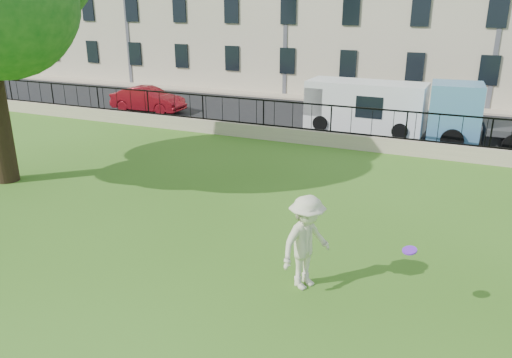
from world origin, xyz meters
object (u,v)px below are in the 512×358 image
at_px(white_van, 365,106).
at_px(blue_truck, 509,118).
at_px(red_sedan, 148,100).
at_px(man, 306,243).
at_px(frisbee, 410,250).

bearing_deg(white_van, blue_truck, -7.94).
relative_size(red_sedan, blue_truck, 0.66).
xyz_separation_m(red_sedan, blue_truck, (17.66, -0.38, 0.61)).
distance_m(man, white_van, 14.34).
bearing_deg(red_sedan, blue_truck, -93.19).
distance_m(white_van, blue_truck, 6.05).
relative_size(frisbee, white_van, 0.05).
height_order(man, red_sedan, man).
relative_size(red_sedan, white_van, 0.76).
height_order(man, white_van, white_van).
bearing_deg(blue_truck, man, -111.32).
bearing_deg(red_sedan, frisbee, -133.40).
bearing_deg(white_van, frisbee, -73.46).
bearing_deg(frisbee, man, 177.10).
xyz_separation_m(man, white_van, (-1.81, 14.22, 0.11)).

